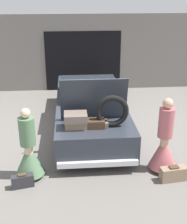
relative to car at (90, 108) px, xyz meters
The scene contains 7 objects.
ground_plane 0.59m from the car, 89.49° to the left, with size 40.00×40.00×0.00m, color slate.
garage_wall_back 3.59m from the car, 90.00° to the left, with size 12.00×0.14×2.80m.
car is the anchor object (origin of this frame).
person_left 2.73m from the car, 121.29° to the right, with size 0.61×0.61×1.54m.
person_right 2.72m from the car, 58.56° to the right, with size 0.60×0.60×1.66m.
suitcase_beside_left_person 3.15m from the car, 119.45° to the right, with size 0.46×0.24×0.30m.
suitcase_beside_right_person 3.16m from the car, 60.78° to the right, with size 0.56×0.27×0.33m.
Camera 1 is at (-0.55, -8.04, 3.77)m, focal length 50.00 mm.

